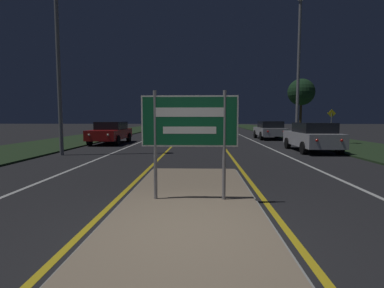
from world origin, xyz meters
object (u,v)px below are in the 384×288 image
car_receding_1 (270,130)px  warning_sign (331,122)px  streetlight_left_near (56,6)px  car_approaching_0 (111,132)px  car_receding_0 (312,137)px  streetlight_right_near (299,47)px  highway_sign (190,125)px

car_receding_1 → warning_sign: size_ratio=1.89×
streetlight_left_near → car_approaching_0: (0.38, 6.43, -6.01)m
streetlight_left_near → warning_sign: (15.92, 7.99, -5.33)m
streetlight_left_near → car_receding_0: streetlight_left_near is taller
streetlight_right_near → car_approaching_0: 13.42m
streetlight_right_near → car_receding_0: size_ratio=2.14×
streetlight_right_near → car_receding_0: 6.37m
streetlight_right_near → car_receding_1: size_ratio=2.18×
highway_sign → warning_sign: bearing=58.8°
highway_sign → car_receding_0: 11.48m
streetlight_right_near → warning_sign: bearing=38.8°
highway_sign → car_approaching_0: 15.47m
car_receding_1 → car_approaching_0: 12.62m
car_approaching_0 → car_receding_0: bearing=-20.6°
highway_sign → car_receding_0: (6.02, 9.74, -0.83)m
highway_sign → warning_sign: 18.47m
car_receding_1 → streetlight_left_near: bearing=-138.2°
streetlight_left_near → car_receding_1: bearing=41.8°
highway_sign → car_approaching_0: highway_sign is taller
streetlight_left_near → highway_sign: bearing=-50.8°
car_receding_0 → car_receding_1: (-0.19, 8.96, -0.00)m
car_receding_0 → warning_sign: size_ratio=1.93×
highway_sign → car_approaching_0: size_ratio=0.46×
car_receding_1 → car_receding_0: bearing=-88.8°
highway_sign → streetlight_left_near: streetlight_left_near is taller
streetlight_right_near → warning_sign: streetlight_right_near is taller
car_approaching_0 → warning_sign: (15.54, 1.56, 0.68)m
highway_sign → streetlight_left_near: size_ratio=0.21×
streetlight_left_near → car_approaching_0: size_ratio=2.23×
highway_sign → car_receding_0: highway_sign is taller
car_receding_0 → car_receding_1: size_ratio=1.02×
car_receding_1 → highway_sign: bearing=-107.3°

